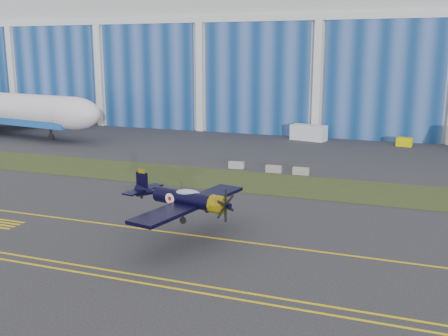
% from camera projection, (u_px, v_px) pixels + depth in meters
% --- Properties ---
extents(ground, '(260.00, 260.00, 0.00)m').
position_uv_depth(ground, '(213.00, 217.00, 47.60)').
color(ground, '#343338').
rests_on(ground, ground).
extents(grass_median, '(260.00, 10.00, 0.02)m').
position_uv_depth(grass_median, '(257.00, 182.00, 60.41)').
color(grass_median, '#475128').
rests_on(grass_median, ground).
extents(hangar, '(220.00, 45.70, 30.00)m').
position_uv_depth(hangar, '(338.00, 51.00, 110.07)').
color(hangar, silver).
rests_on(hangar, ground).
extents(taxiway_centreline, '(200.00, 0.20, 0.02)m').
position_uv_depth(taxiway_centreline, '(190.00, 235.00, 43.02)').
color(taxiway_centreline, yellow).
rests_on(taxiway_centreline, ground).
extents(edge_line_near, '(80.00, 0.20, 0.02)m').
position_uv_depth(edge_line_near, '(131.00, 281.00, 34.32)').
color(edge_line_near, yellow).
rests_on(edge_line_near, ground).
extents(edge_line_far, '(80.00, 0.20, 0.02)m').
position_uv_depth(edge_line_far, '(139.00, 275.00, 35.24)').
color(edge_line_far, yellow).
rests_on(edge_line_far, ground).
extents(warbird, '(12.56, 14.19, 3.66)m').
position_uv_depth(warbird, '(184.00, 199.00, 41.27)').
color(warbird, black).
rests_on(warbird, ground).
extents(shipping_container, '(6.38, 3.71, 2.60)m').
position_uv_depth(shipping_container, '(309.00, 133.00, 89.16)').
color(shipping_container, silver).
rests_on(shipping_container, ground).
extents(tug, '(2.56, 1.82, 1.38)m').
position_uv_depth(tug, '(404.00, 142.00, 83.60)').
color(tug, '#DED900').
rests_on(tug, ground).
extents(barrier_a, '(2.05, 0.78, 0.90)m').
position_uv_depth(barrier_a, '(236.00, 165.00, 67.54)').
color(barrier_a, '#99A098').
rests_on(barrier_a, ground).
extents(barrier_b, '(2.00, 0.61, 0.90)m').
position_uv_depth(barrier_b, '(274.00, 169.00, 65.30)').
color(barrier_b, gray).
rests_on(barrier_b, ground).
extents(barrier_c, '(2.00, 0.61, 0.90)m').
position_uv_depth(barrier_c, '(301.00, 171.00, 64.12)').
color(barrier_c, '#999885').
rests_on(barrier_c, ground).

